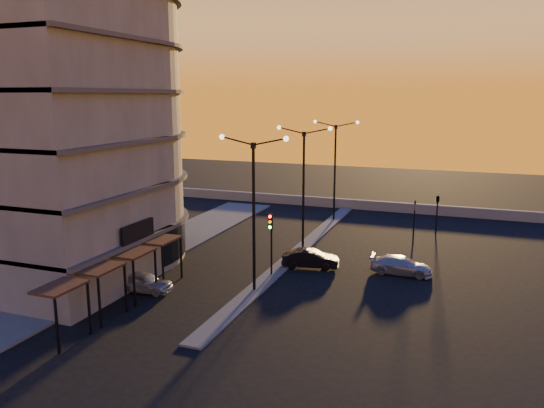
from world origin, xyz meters
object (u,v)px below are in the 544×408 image
at_px(car_wagon, 401,265).
at_px(traffic_light_main, 271,234).
at_px(streetlamp_mid, 304,178).
at_px(car_hatchback, 143,282).
at_px(car_sedan, 310,259).

bearing_deg(car_wagon, traffic_light_main, 115.51).
xyz_separation_m(streetlamp_mid, car_wagon, (8.00, -3.57, -5.00)).
relative_size(traffic_light_main, car_hatchback, 1.19).
distance_m(streetlamp_mid, car_wagon, 10.09).
bearing_deg(car_wagon, car_sedan, 99.28).
relative_size(car_hatchback, car_sedan, 0.91).
height_order(traffic_light_main, car_wagon, traffic_light_main).
bearing_deg(traffic_light_main, car_hatchback, -140.10).
bearing_deg(car_sedan, car_hatchback, 123.10).
bearing_deg(streetlamp_mid, car_wagon, -24.08).
relative_size(streetlamp_mid, car_sedan, 2.44).
relative_size(car_hatchback, car_wagon, 0.87).
relative_size(traffic_light_main, car_sedan, 1.09).
xyz_separation_m(car_sedan, car_wagon, (6.08, 0.82, -0.05)).
xyz_separation_m(streetlamp_mid, car_hatchback, (-6.31, -12.40, -4.99)).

